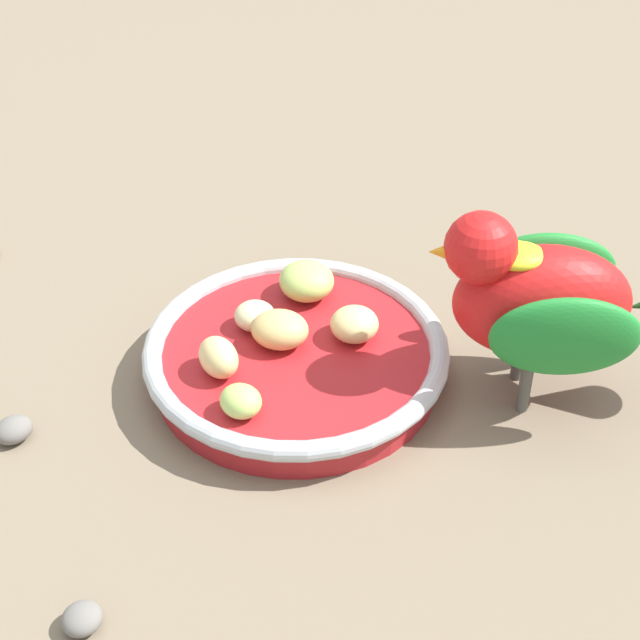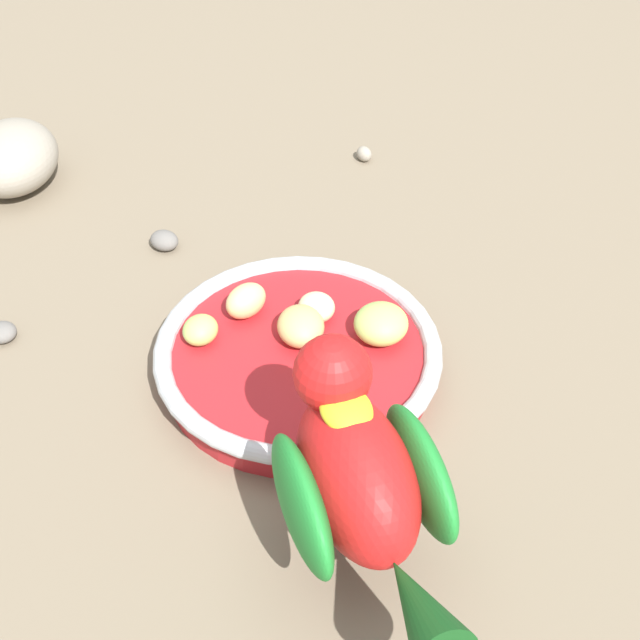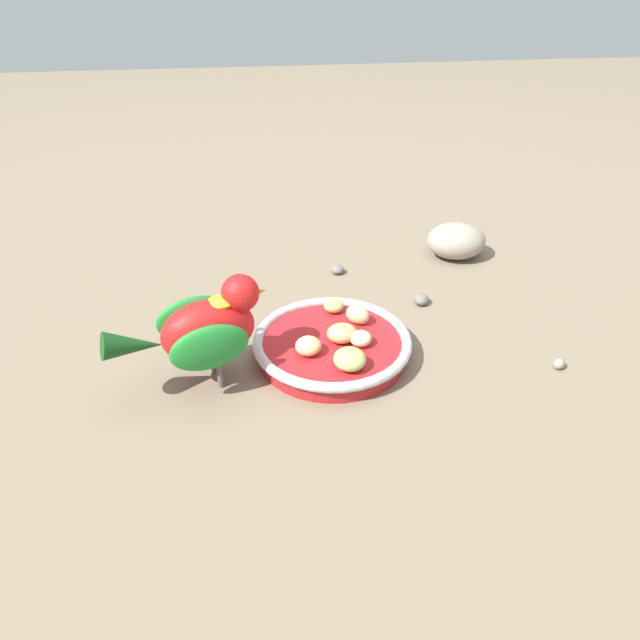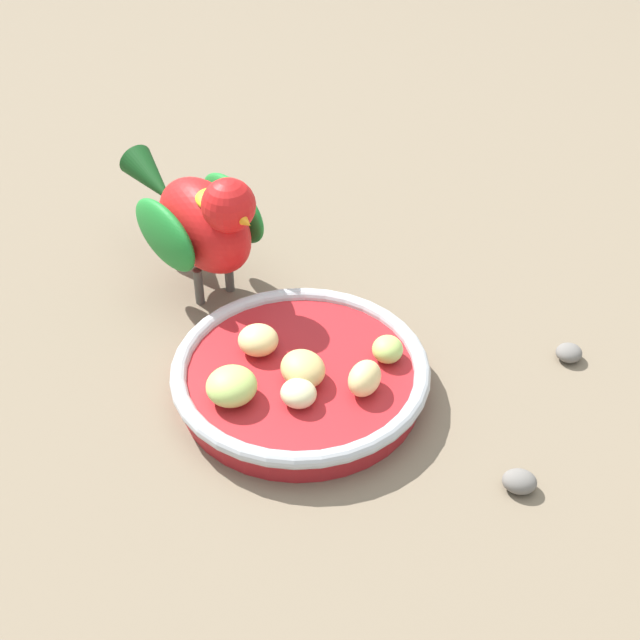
# 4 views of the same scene
# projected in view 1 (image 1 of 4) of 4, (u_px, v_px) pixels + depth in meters

# --- Properties ---
(ground_plane) EXTENTS (4.00, 4.00, 0.00)m
(ground_plane) POSITION_uv_depth(u_px,v_px,m) (287.00, 360.00, 0.68)
(ground_plane) COLOR #756651
(feeding_bowl) EXTENTS (0.21, 0.21, 0.03)m
(feeding_bowl) POSITION_uv_depth(u_px,v_px,m) (296.00, 357.00, 0.66)
(feeding_bowl) COLOR #AD1E23
(feeding_bowl) RESTS_ON ground_plane
(apple_piece_0) EXTENTS (0.04, 0.04, 0.02)m
(apple_piece_0) POSITION_uv_depth(u_px,v_px,m) (219.00, 357.00, 0.63)
(apple_piece_0) COLOR #E5C67F
(apple_piece_0) RESTS_ON feeding_bowl
(apple_piece_1) EXTENTS (0.04, 0.04, 0.02)m
(apple_piece_1) POSITION_uv_depth(u_px,v_px,m) (255.00, 315.00, 0.67)
(apple_piece_1) COLOR beige
(apple_piece_1) RESTS_ON feeding_bowl
(apple_piece_2) EXTENTS (0.04, 0.04, 0.02)m
(apple_piece_2) POSITION_uv_depth(u_px,v_px,m) (286.00, 331.00, 0.65)
(apple_piece_2) COLOR tan
(apple_piece_2) RESTS_ON feeding_bowl
(apple_piece_3) EXTENTS (0.06, 0.05, 0.03)m
(apple_piece_3) POSITION_uv_depth(u_px,v_px,m) (306.00, 281.00, 0.69)
(apple_piece_3) COLOR #B2CC66
(apple_piece_3) RESTS_ON feeding_bowl
(apple_piece_4) EXTENTS (0.04, 0.04, 0.02)m
(apple_piece_4) POSITION_uv_depth(u_px,v_px,m) (354.00, 324.00, 0.66)
(apple_piece_4) COLOR #E5C67F
(apple_piece_4) RESTS_ON feeding_bowl
(apple_piece_5) EXTENTS (0.04, 0.03, 0.02)m
(apple_piece_5) POSITION_uv_depth(u_px,v_px,m) (243.00, 402.00, 0.60)
(apple_piece_5) COLOR #B2CC66
(apple_piece_5) RESTS_ON feeding_bowl
(parrot) EXTENTS (0.19, 0.11, 0.14)m
(parrot) POSITION_uv_depth(u_px,v_px,m) (549.00, 296.00, 0.61)
(parrot) COLOR #59544C
(parrot) RESTS_ON ground_plane
(pebble_1) EXTENTS (0.03, 0.03, 0.02)m
(pebble_1) POSITION_uv_depth(u_px,v_px,m) (13.00, 430.00, 0.62)
(pebble_1) COLOR slate
(pebble_1) RESTS_ON ground_plane
(pebble_2) EXTENTS (0.03, 0.03, 0.01)m
(pebble_2) POSITION_uv_depth(u_px,v_px,m) (82.00, 619.00, 0.51)
(pebble_2) COLOR slate
(pebble_2) RESTS_ON ground_plane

